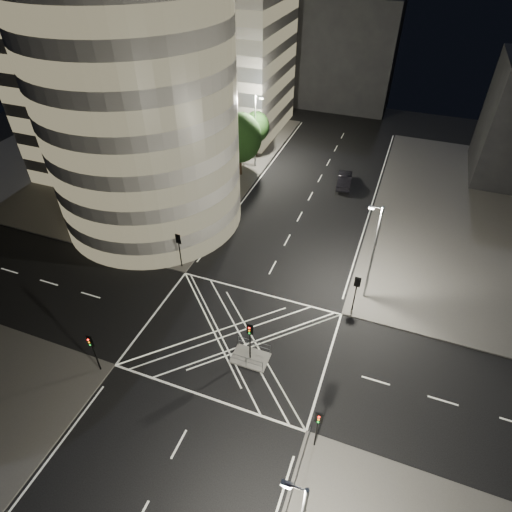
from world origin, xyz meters
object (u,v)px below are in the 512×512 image
at_px(traffic_signal_island, 250,335).
at_px(traffic_signal_fr, 356,288).
at_px(street_lamp_right_far, 373,251).
at_px(traffic_signal_nl, 92,347).
at_px(traffic_signal_fl, 179,245).
at_px(street_lamp_left_near, 195,195).
at_px(street_lamp_left_far, 256,130).
at_px(central_island, 250,358).
at_px(sedan, 344,180).
at_px(traffic_signal_nr, 318,424).

bearing_deg(traffic_signal_island, traffic_signal_fr, 50.67).
bearing_deg(street_lamp_right_far, traffic_signal_nl, -139.09).
distance_m(traffic_signal_fl, traffic_signal_fr, 17.60).
relative_size(street_lamp_left_near, street_lamp_left_far, 1.00).
xyz_separation_m(central_island, sedan, (1.42, 30.80, 0.75)).
xyz_separation_m(traffic_signal_fr, street_lamp_left_near, (-18.24, 5.20, 2.63)).
relative_size(traffic_signal_fl, traffic_signal_fr, 1.00).
relative_size(central_island, traffic_signal_fr, 0.75).
bearing_deg(traffic_signal_fr, traffic_signal_fl, 180.00).
xyz_separation_m(traffic_signal_fl, traffic_signal_nr, (17.60, -13.60, 0.00)).
distance_m(traffic_signal_nr, street_lamp_left_near, 26.32).
height_order(street_lamp_right_far, sedan, street_lamp_right_far).
height_order(traffic_signal_fr, sedan, traffic_signal_fr).
relative_size(street_lamp_left_near, street_lamp_right_far, 1.00).
bearing_deg(traffic_signal_fl, street_lamp_right_far, 6.88).
bearing_deg(traffic_signal_nr, central_island, 142.07).
bearing_deg(street_lamp_left_near, street_lamp_right_far, -9.03).
height_order(traffic_signal_nl, traffic_signal_nr, same).
height_order(street_lamp_left_near, street_lamp_right_far, same).
height_order(central_island, street_lamp_left_far, street_lamp_left_far).
height_order(traffic_signal_fl, street_lamp_right_far, street_lamp_right_far).
bearing_deg(street_lamp_left_far, traffic_signal_island, -70.05).
height_order(traffic_signal_fr, street_lamp_left_near, street_lamp_left_near).
bearing_deg(traffic_signal_island, traffic_signal_nr, -37.93).
xyz_separation_m(traffic_signal_nl, traffic_signal_island, (10.80, 5.30, 0.00)).
bearing_deg(traffic_signal_nl, traffic_signal_fr, 37.69).
distance_m(central_island, street_lamp_right_far, 13.98).
relative_size(street_lamp_left_near, sedan, 1.99).
bearing_deg(traffic_signal_fr, street_lamp_right_far, 73.89).
bearing_deg(central_island, traffic_signal_island, 0.00).
xyz_separation_m(traffic_signal_nr, traffic_signal_island, (-6.80, 5.30, 0.00)).
height_order(traffic_signal_fl, traffic_signal_fr, same).
bearing_deg(traffic_signal_nr, street_lamp_left_far, 116.36).
xyz_separation_m(traffic_signal_fl, sedan, (12.22, 22.50, -2.08)).
distance_m(traffic_signal_fl, street_lamp_left_near, 5.86).
height_order(traffic_signal_fl, street_lamp_left_near, street_lamp_left_near).
xyz_separation_m(traffic_signal_nl, traffic_signal_fr, (17.60, 13.60, 0.00)).
relative_size(traffic_signal_fr, street_lamp_left_near, 0.40).
relative_size(street_lamp_left_far, street_lamp_right_far, 1.00).
bearing_deg(street_lamp_right_far, traffic_signal_fl, -173.12).
bearing_deg(street_lamp_right_far, sedan, 106.50).
distance_m(central_island, sedan, 30.85).
distance_m(traffic_signal_fr, sedan, 23.23).
bearing_deg(traffic_signal_fl, street_lamp_left_far, 91.57).
distance_m(traffic_signal_nr, sedan, 36.56).
bearing_deg(traffic_signal_fl, traffic_signal_island, -37.54).
relative_size(traffic_signal_nr, sedan, 0.79).
distance_m(central_island, street_lamp_left_far, 33.95).
height_order(traffic_signal_nl, street_lamp_left_near, street_lamp_left_near).
bearing_deg(sedan, traffic_signal_nr, 91.29).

